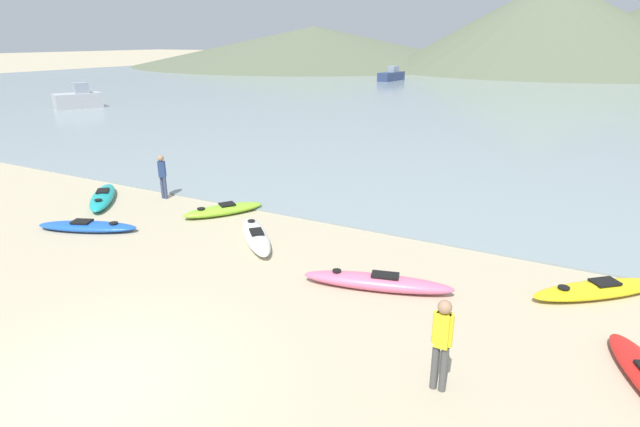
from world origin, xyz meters
name	(u,v)px	position (x,y,z in m)	size (l,w,h in m)	color
ground_plane	(101,385)	(0.00, 0.00, 0.00)	(400.00, 400.00, 0.00)	tan
bay_water	(509,103)	(0.00, 43.58, 0.03)	(160.00, 70.00, 0.06)	gray
far_hill_left	(314,45)	(-49.26, 97.18, 4.00)	(77.96, 77.96, 8.00)	#5B664C
far_hill_midleft	(551,25)	(-1.76, 96.52, 7.70)	(57.37, 57.37, 15.40)	#5B664C
kayak_on_sand_0	(256,236)	(-1.31, 6.33, 0.17)	(2.49, 2.53, 0.39)	white
kayak_on_sand_1	(377,282)	(2.78, 5.31, 0.18)	(3.49, 1.46, 0.40)	#E5668C
kayak_on_sand_2	(87,226)	(-6.27, 4.67, 0.13)	(3.08, 1.84, 0.31)	blue
kayak_on_sand_3	(597,289)	(7.24, 7.36, 0.15)	(2.91, 2.66, 0.34)	yellow
kayak_on_sand_4	(103,197)	(-8.21, 6.82, 0.17)	(2.72, 2.86, 0.38)	teal
kayak_on_sand_5	(223,210)	(-3.60, 7.77, 0.16)	(2.07, 2.61, 0.35)	#8CCC2D
person_near_foreground	(442,340)	(4.96, 2.55, 0.94)	(0.33, 0.22, 1.64)	#4C4C4C
person_near_waterline	(162,174)	(-6.57, 8.14, 0.91)	(0.32, 0.26, 1.59)	#384260
moored_boat_1	(78,99)	(-30.55, 22.93, 0.76)	(3.06, 3.90, 2.01)	#B2B2B7
moored_boat_2	(391,76)	(-17.88, 61.66, 0.72)	(2.11, 5.33, 1.88)	navy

